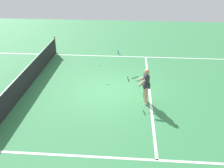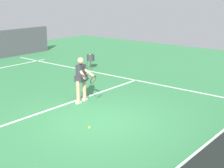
{
  "view_description": "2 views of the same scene",
  "coord_description": "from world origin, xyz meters",
  "px_view_note": "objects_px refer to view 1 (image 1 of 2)",
  "views": [
    {
      "loc": [
        -10.69,
        -0.9,
        5.79
      ],
      "look_at": [
        -0.84,
        -0.13,
        0.76
      ],
      "focal_mm": 41.36,
      "sensor_mm": 36.0,
      "label": 1
    },
    {
      "loc": [
        6.89,
        6.14,
        3.67
      ],
      "look_at": [
        -0.68,
        -0.02,
        0.97
      ],
      "focal_mm": 53.95,
      "sensor_mm": 36.0,
      "label": 2
    }
  ],
  "objects_px": {
    "water_bottle": "(118,52)",
    "tennis_player": "(145,84)",
    "tennis_ball_mid": "(100,65)",
    "tennis_ball_near": "(107,84)"
  },
  "relations": [
    {
      "from": "tennis_ball_near",
      "to": "tennis_player",
      "type": "bearing_deg",
      "value": -131.14
    },
    {
      "from": "tennis_ball_near",
      "to": "tennis_ball_mid",
      "type": "distance_m",
      "value": 2.47
    },
    {
      "from": "tennis_player",
      "to": "tennis_ball_mid",
      "type": "distance_m",
      "value": 4.68
    },
    {
      "from": "water_bottle",
      "to": "tennis_ball_near",
      "type": "bearing_deg",
      "value": 176.18
    },
    {
      "from": "tennis_player",
      "to": "tennis_ball_mid",
      "type": "height_order",
      "value": "tennis_player"
    },
    {
      "from": "water_bottle",
      "to": "tennis_player",
      "type": "bearing_deg",
      "value": -166.11
    },
    {
      "from": "tennis_player",
      "to": "tennis_ball_near",
      "type": "distance_m",
      "value": 2.48
    },
    {
      "from": "tennis_player",
      "to": "water_bottle",
      "type": "relative_size",
      "value": 6.46
    },
    {
      "from": "tennis_ball_mid",
      "to": "water_bottle",
      "type": "height_order",
      "value": "water_bottle"
    },
    {
      "from": "tennis_ball_mid",
      "to": "water_bottle",
      "type": "bearing_deg",
      "value": -24.94
    }
  ]
}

